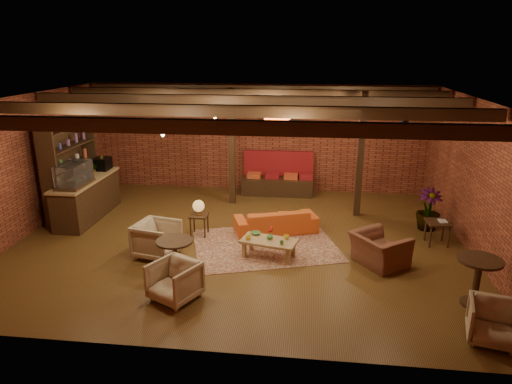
# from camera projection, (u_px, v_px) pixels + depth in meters

# --- Properties ---
(floor) EXTENTS (10.00, 10.00, 0.00)m
(floor) POSITION_uv_depth(u_px,v_px,m) (240.00, 240.00, 10.44)
(floor) COLOR #422810
(floor) RESTS_ON ground
(ceiling) EXTENTS (10.00, 8.00, 0.02)m
(ceiling) POSITION_uv_depth(u_px,v_px,m) (238.00, 99.00, 9.46)
(ceiling) COLOR black
(ceiling) RESTS_ON wall_back
(wall_back) EXTENTS (10.00, 0.02, 3.20)m
(wall_back) POSITION_uv_depth(u_px,v_px,m) (259.00, 138.00, 13.73)
(wall_back) COLOR maroon
(wall_back) RESTS_ON ground
(wall_front) EXTENTS (10.00, 0.02, 3.20)m
(wall_front) POSITION_uv_depth(u_px,v_px,m) (194.00, 251.00, 6.16)
(wall_front) COLOR maroon
(wall_front) RESTS_ON ground
(wall_left) EXTENTS (0.02, 8.00, 3.20)m
(wall_left) POSITION_uv_depth(u_px,v_px,m) (25.00, 166.00, 10.51)
(wall_left) COLOR maroon
(wall_left) RESTS_ON ground
(wall_right) EXTENTS (0.02, 8.00, 3.20)m
(wall_right) POSITION_uv_depth(u_px,v_px,m) (479.00, 180.00, 9.39)
(wall_right) COLOR maroon
(wall_right) RESTS_ON ground
(ceiling_beams) EXTENTS (9.80, 6.40, 0.22)m
(ceiling_beams) POSITION_uv_depth(u_px,v_px,m) (238.00, 105.00, 9.50)
(ceiling_beams) COLOR black
(ceiling_beams) RESTS_ON ceiling
(ceiling_pipe) EXTENTS (9.60, 0.12, 0.12)m
(ceiling_pipe) POSITION_uv_depth(u_px,v_px,m) (248.00, 106.00, 11.08)
(ceiling_pipe) COLOR black
(ceiling_pipe) RESTS_ON ceiling
(post_left) EXTENTS (0.16, 0.16, 3.20)m
(post_left) POSITION_uv_depth(u_px,v_px,m) (232.00, 147.00, 12.47)
(post_left) COLOR black
(post_left) RESTS_ON ground
(post_right) EXTENTS (0.16, 0.16, 3.20)m
(post_right) POSITION_uv_depth(u_px,v_px,m) (360.00, 156.00, 11.53)
(post_right) COLOR black
(post_right) RESTS_ON ground
(service_counter) EXTENTS (0.80, 2.50, 1.60)m
(service_counter) POSITION_uv_depth(u_px,v_px,m) (86.00, 188.00, 11.60)
(service_counter) COLOR black
(service_counter) RESTS_ON ground
(plant_counter) EXTENTS (0.35, 0.39, 0.30)m
(plant_counter) POSITION_uv_depth(u_px,v_px,m) (92.00, 170.00, 11.65)
(plant_counter) COLOR #337F33
(plant_counter) RESTS_ON service_counter
(shelving_hutch) EXTENTS (0.52, 2.00, 2.40)m
(shelving_hutch) POSITION_uv_depth(u_px,v_px,m) (71.00, 171.00, 11.61)
(shelving_hutch) COLOR black
(shelving_hutch) RESTS_ON ground
(banquette) EXTENTS (2.10, 0.70, 1.00)m
(banquette) POSITION_uv_depth(u_px,v_px,m) (278.00, 178.00, 13.57)
(banquette) COLOR maroon
(banquette) RESTS_ON ground
(service_sign) EXTENTS (0.86, 0.06, 0.30)m
(service_sign) POSITION_uv_depth(u_px,v_px,m) (277.00, 118.00, 12.59)
(service_sign) COLOR #FC5419
(service_sign) RESTS_ON ceiling
(ceiling_spotlights) EXTENTS (6.40, 4.40, 0.28)m
(ceiling_spotlights) POSITION_uv_depth(u_px,v_px,m) (238.00, 115.00, 9.56)
(ceiling_spotlights) COLOR black
(ceiling_spotlights) RESTS_ON ceiling
(rug) EXTENTS (3.64, 3.17, 0.01)m
(rug) POSITION_uv_depth(u_px,v_px,m) (265.00, 245.00, 10.18)
(rug) COLOR maroon
(rug) RESTS_ON floor
(sofa) EXTENTS (2.07, 1.36, 0.56)m
(sofa) POSITION_uv_depth(u_px,v_px,m) (276.00, 221.00, 10.85)
(sofa) COLOR #CB521C
(sofa) RESTS_ON floor
(coffee_table) EXTENTS (1.25, 0.83, 0.64)m
(coffee_table) POSITION_uv_depth(u_px,v_px,m) (269.00, 242.00, 9.51)
(coffee_table) COLOR #926944
(coffee_table) RESTS_ON floor
(side_table_lamp) EXTENTS (0.41, 0.41, 0.86)m
(side_table_lamp) POSITION_uv_depth(u_px,v_px,m) (199.00, 209.00, 10.54)
(side_table_lamp) COLOR black
(side_table_lamp) RESTS_ON floor
(round_table_left) EXTENTS (0.70, 0.70, 0.73)m
(round_table_left) POSITION_uv_depth(u_px,v_px,m) (175.00, 252.00, 8.70)
(round_table_left) COLOR black
(round_table_left) RESTS_ON floor
(armchair_a) EXTENTS (0.92, 0.96, 0.84)m
(armchair_a) POSITION_uv_depth(u_px,v_px,m) (157.00, 238.00, 9.54)
(armchair_a) COLOR beige
(armchair_a) RESTS_ON floor
(armchair_b) EXTENTS (0.98, 0.96, 0.76)m
(armchair_b) POSITION_uv_depth(u_px,v_px,m) (174.00, 279.00, 7.90)
(armchair_b) COLOR beige
(armchair_b) RESTS_ON floor
(armchair_right) EXTENTS (1.12, 1.20, 0.88)m
(armchair_right) POSITION_uv_depth(u_px,v_px,m) (380.00, 244.00, 9.15)
(armchair_right) COLOR brown
(armchair_right) RESTS_ON floor
(side_table_book) EXTENTS (0.52, 0.52, 0.57)m
(side_table_book) POSITION_uv_depth(u_px,v_px,m) (438.00, 223.00, 10.09)
(side_table_book) COLOR black
(side_table_book) RESTS_ON floor
(round_table_right) EXTENTS (0.73, 0.73, 0.86)m
(round_table_right) POSITION_uv_depth(u_px,v_px,m) (478.00, 274.00, 7.67)
(round_table_right) COLOR black
(round_table_right) RESTS_ON floor
(armchair_far) EXTENTS (0.83, 0.79, 0.71)m
(armchair_far) POSITION_uv_depth(u_px,v_px,m) (493.00, 321.00, 6.76)
(armchair_far) COLOR beige
(armchair_far) RESTS_ON floor
(plant_tall) EXTENTS (1.87, 1.87, 3.03)m
(plant_tall) POSITION_uv_depth(u_px,v_px,m) (433.00, 169.00, 10.62)
(plant_tall) COLOR #4C7F4C
(plant_tall) RESTS_ON floor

